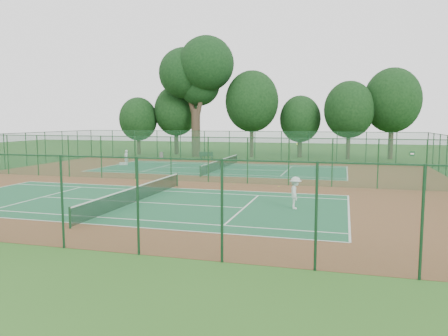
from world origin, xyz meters
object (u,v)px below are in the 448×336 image
Objects in this scene: player_near at (295,193)px; kit_bag at (124,164)px; big_tree at (197,72)px; player_far at (126,157)px; trash_bin at (161,156)px; bench at (206,156)px.

player_near is 2.11× the size of kit_bag.
player_far is at bearing -106.89° from big_tree.
kit_bag is at bearing -96.29° from trash_bin.
player_far is 1.89× the size of trash_bin.
player_near is 2.07× the size of trash_bin.
big_tree is at bearing 112.59° from bench.
kit_bag is at bearing -138.21° from bench.
player_near is 36.31m from big_tree.
trash_bin is 0.50× the size of bench.
trash_bin is at bearing 63.17° from kit_bag.
player_near is at bearing -69.61° from bench.
bench is at bearing 19.61° from player_near.
big_tree reaches higher than player_near.
player_near is 27.23m from player_far.
trash_bin is (-19.16, 26.09, -0.46)m from player_near.
player_near is at bearing -62.76° from kit_bag.
big_tree is (3.86, 12.76, 10.73)m from kit_bag.
kit_bag is 17.11m from big_tree.
player_near is at bearing -53.71° from trash_bin.
player_near reaches higher than player_far.
player_near is at bearing -62.41° from big_tree.
player_far is 0.77m from kit_bag.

